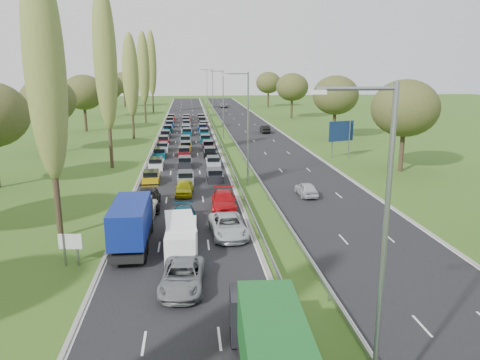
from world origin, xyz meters
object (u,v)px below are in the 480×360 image
white_van_front (180,232)px  white_van_rear (182,240)px  near_car_3 (148,199)px  blue_lorry (132,223)px  direction_sign (341,133)px  info_sign (70,245)px  near_car_2 (140,211)px

white_van_front → white_van_rear: (0.11, -1.45, -0.01)m
near_car_3 → blue_lorry: blue_lorry is taller
blue_lorry → white_van_rear: (3.43, -1.64, -0.80)m
direction_sign → blue_lorry: bearing=-129.0°
white_van_front → info_sign: 7.37m
near_car_3 → blue_lorry: bearing=-93.4°
near_car_2 → blue_lorry: blue_lorry is taller
white_van_rear → info_sign: bearing=-169.9°
direction_sign → info_sign: bearing=-130.5°
blue_lorry → white_van_rear: bearing=-25.2°
white_van_front → white_van_rear: white_van_front is taller
near_car_2 → blue_lorry: size_ratio=0.66×
white_van_front → white_van_rear: 1.45m
blue_lorry → info_sign: (-3.61, -2.68, -0.46)m
near_car_3 → white_van_rear: bearing=-75.9°
blue_lorry → white_van_rear: blue_lorry is taller
info_sign → white_van_rear: bearing=8.5°
white_van_front → near_car_3: bearing=103.4°
info_sign → direction_sign: direction_sign is taller
blue_lorry → direction_sign: direction_sign is taller
near_car_2 → white_van_front: size_ratio=1.09×
near_car_3 → white_van_rear: white_van_rear is taller
near_car_3 → white_van_rear: 11.57m
near_car_2 → blue_lorry: bearing=-86.1°
blue_lorry → white_van_rear: size_ratio=1.65×
near_car_2 → near_car_3: (0.37, 3.27, 0.04)m
info_sign → direction_sign: 44.43m
direction_sign → white_van_front: bearing=-125.0°
near_car_2 → white_van_front: 7.27m
near_car_2 → white_van_rear: 8.62m
near_car_2 → white_van_front: bearing=-58.9°
info_sign → near_car_2: bearing=68.6°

